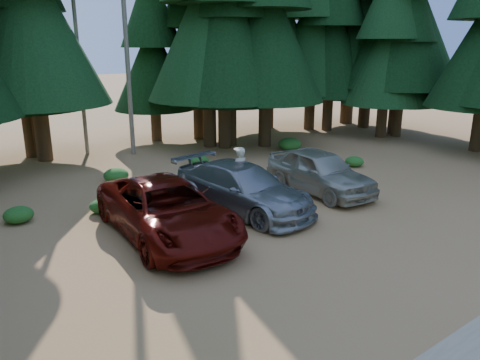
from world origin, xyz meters
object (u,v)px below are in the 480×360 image
(red_pickup, at_px, (167,209))
(frisbee_player, at_px, (240,173))
(log_left, at_px, (189,176))
(log_right, at_px, (296,164))
(silver_minivan_right, at_px, (320,171))
(silver_minivan_center, at_px, (243,188))
(log_mid, at_px, (150,184))

(red_pickup, relative_size, frisbee_player, 3.25)
(log_left, distance_m, log_right, 5.45)
(red_pickup, xyz_separation_m, log_right, (9.11, 3.78, -0.73))
(red_pickup, xyz_separation_m, silver_minivan_right, (7.07, 0.32, -0.00))
(silver_minivan_center, distance_m, frisbee_player, 0.85)
(log_left, bearing_deg, frisbee_player, -83.96)
(silver_minivan_right, height_order, log_mid, silver_minivan_right)
(silver_minivan_right, bearing_deg, log_right, 64.27)
(silver_minivan_right, bearing_deg, log_left, 128.96)
(red_pickup, height_order, log_left, red_pickup)
(silver_minivan_center, bearing_deg, log_left, 74.95)
(frisbee_player, bearing_deg, log_mid, -69.85)
(silver_minivan_right, xyz_separation_m, log_right, (2.04, 3.47, -0.73))
(red_pickup, distance_m, log_right, 9.89)
(frisbee_player, xyz_separation_m, log_mid, (-1.79, 3.84, -1.06))
(log_left, relative_size, log_right, 0.90)
(silver_minivan_right, bearing_deg, log_mid, 143.13)
(silver_minivan_right, xyz_separation_m, frisbee_player, (-3.43, 0.80, 0.32))
(frisbee_player, relative_size, log_left, 0.50)
(red_pickup, bearing_deg, frisbee_player, 22.22)
(frisbee_player, relative_size, log_right, 0.45)
(silver_minivan_center, height_order, log_left, silver_minivan_center)
(frisbee_player, height_order, log_left, frisbee_player)
(red_pickup, xyz_separation_m, frisbee_player, (3.64, 1.12, 0.32))
(silver_minivan_center, relative_size, frisbee_player, 3.00)
(log_right, bearing_deg, log_mid, 157.40)
(frisbee_player, xyz_separation_m, log_left, (0.18, 3.98, -1.05))
(frisbee_player, distance_m, log_right, 6.17)
(silver_minivan_right, relative_size, log_left, 1.32)
(log_mid, distance_m, log_right, 7.35)
(log_right, bearing_deg, silver_minivan_center, -163.60)
(red_pickup, height_order, silver_minivan_center, red_pickup)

